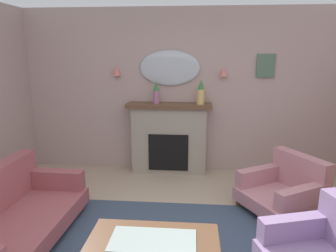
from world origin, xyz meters
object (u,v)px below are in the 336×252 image
wall_mirror (170,68)px  armchair_in_corner (285,189)px  mantel_vase_centre (156,92)px  wall_sconce_right (224,72)px  fireplace (169,139)px  framed_picture (266,66)px  coffee_table (153,246)px  wall_sconce_left (117,71)px  mantel_vase_left (201,93)px  floral_couch (8,217)px

wall_mirror → armchair_in_corner: (1.55, -1.32, -1.40)m
mantel_vase_centre → wall_sconce_right: size_ratio=2.59×
fireplace → mantel_vase_centre: bearing=-171.9°
wall_mirror → wall_sconce_right: wall_mirror is taller
mantel_vase_centre → framed_picture: size_ratio=1.01×
coffee_table → armchair_in_corner: armchair_in_corner is taller
wall_sconce_left → mantel_vase_centre: bearing=-10.5°
fireplace → armchair_in_corner: (1.55, -1.18, -0.27)m
wall_mirror → framed_picture: (1.50, 0.01, 0.04)m
mantel_vase_left → framed_picture: framed_picture is taller
wall_sconce_right → coffee_table: (-0.77, -2.68, -1.28)m
mantel_vase_centre → wall_sconce_left: bearing=169.5°
fireplace → wall_sconce_left: bearing=173.8°
wall_mirror → wall_sconce_right: size_ratio=6.86×
wall_sconce_right → coffee_table: size_ratio=0.13×
armchair_in_corner → framed_picture: bearing=92.0°
mantel_vase_centre → framed_picture: framed_picture is taller
wall_mirror → framed_picture: bearing=0.4°
framed_picture → armchair_in_corner: 1.97m
mantel_vase_centre → mantel_vase_left: size_ratio=0.92×
mantel_vase_left → floral_couch: bearing=-133.3°
wall_sconce_left → framed_picture: size_ratio=0.39×
fireplace → floral_couch: fireplace is taller
wall_sconce_right → armchair_in_corner: (0.70, -1.27, -1.35)m
fireplace → wall_mirror: wall_mirror is taller
fireplace → framed_picture: size_ratio=3.78×
wall_sconce_left → coffee_table: 3.11m
fireplace → coffee_table: size_ratio=1.24×
wall_mirror → floral_couch: wall_mirror is taller
wall_sconce_left → mantel_vase_left: bearing=-5.1°
floral_couch → coffee_table: bearing=-16.2°
wall_sconce_left → framed_picture: 2.35m
wall_mirror → armchair_in_corner: 2.47m
framed_picture → wall_sconce_left: bearing=-178.5°
wall_mirror → coffee_table: wall_mirror is taller
mantel_vase_left → floral_couch: size_ratio=0.22×
coffee_table → floral_couch: (-1.56, 0.45, -0.06)m
armchair_in_corner → mantel_vase_left: bearing=132.2°
framed_picture → coffee_table: bearing=-117.5°
fireplace → coffee_table: (0.08, -2.59, -0.19)m
coffee_table → wall_sconce_left: bearing=109.1°
wall_sconce_right → wall_sconce_left: bearing=180.0°
wall_sconce_right → framed_picture: (0.65, 0.06, 0.09)m
wall_sconce_right → framed_picture: framed_picture is taller
coffee_table → armchair_in_corner: size_ratio=0.99×
fireplace → wall_sconce_left: 1.38m
mantel_vase_centre → coffee_table: size_ratio=0.33×
fireplace → wall_mirror: 1.15m
mantel_vase_centre → mantel_vase_left: bearing=0.0°
fireplace → mantel_vase_left: 0.92m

